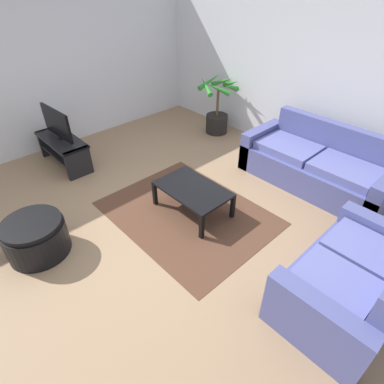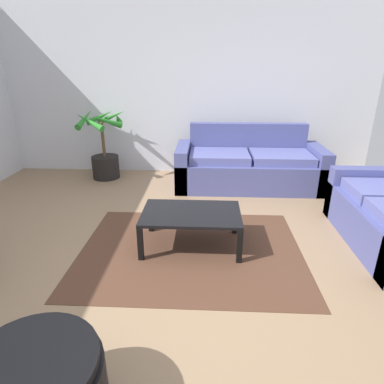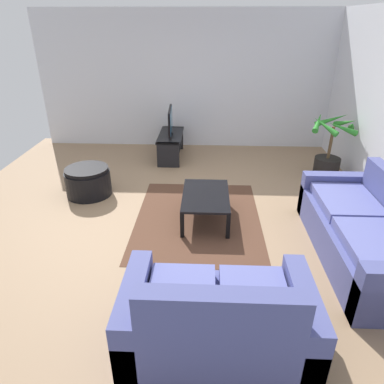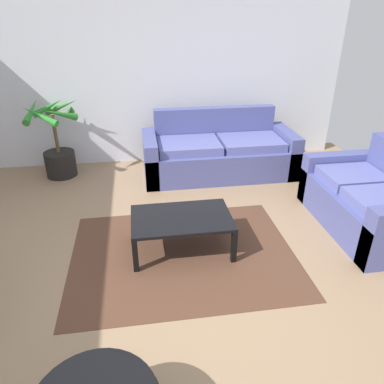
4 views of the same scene
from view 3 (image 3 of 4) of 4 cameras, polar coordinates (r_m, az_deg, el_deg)
name	(u,v)px [view 3 (image 3 of 4)]	position (r m, az deg, el deg)	size (l,w,h in m)	color
ground_plane	(173,211)	(5.01, -3.21, -3.21)	(6.60, 6.60, 0.00)	#937556
wall_left	(185,81)	(7.43, -1.18, 17.74)	(0.06, 6.00, 2.70)	silver
couch_main	(365,234)	(4.40, 26.59, -6.26)	(2.16, 0.90, 0.90)	#4C518C
couch_loveseat	(217,321)	(2.99, 4.17, -20.36)	(0.90, 1.53, 0.90)	#4C518C
tv_stand	(171,142)	(6.91, -3.51, 8.16)	(1.10, 0.45, 0.48)	black
tv	(170,121)	(6.79, -3.58, 11.61)	(0.82, 0.10, 0.50)	black
coffee_table	(206,197)	(4.67, 2.26, -0.89)	(0.98, 0.62, 0.38)	black
area_rug	(198,218)	(4.83, 1.01, -4.32)	(2.20, 1.70, 0.01)	#513323
potted_palm	(329,154)	(6.37, 21.62, 5.76)	(0.72, 0.77, 1.10)	black
ottoman	(88,181)	(5.63, -16.71, 1.69)	(0.69, 0.69, 0.45)	black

